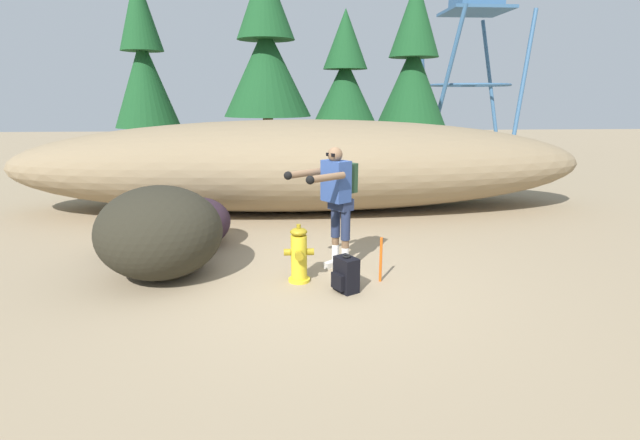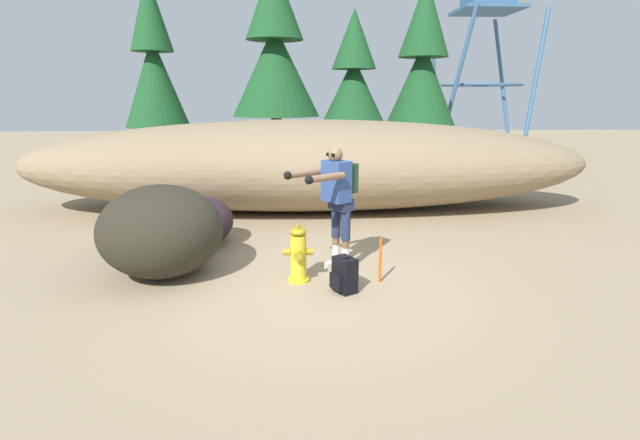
# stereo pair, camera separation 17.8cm
# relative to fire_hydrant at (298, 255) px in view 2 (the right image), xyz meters

# --- Properties ---
(ground_plane) EXTENTS (56.00, 56.00, 0.04)m
(ground_plane) POSITION_rel_fire_hydrant_xyz_m (0.16, -0.04, -0.38)
(ground_plane) COLOR #998466
(dirt_embankment) EXTENTS (12.01, 3.20, 1.89)m
(dirt_embankment) POSITION_rel_fire_hydrant_xyz_m (0.16, 4.20, 0.59)
(dirt_embankment) COLOR #897556
(dirt_embankment) RESTS_ON ground_plane
(fire_hydrant) EXTENTS (0.39, 0.34, 0.78)m
(fire_hydrant) POSITION_rel_fire_hydrant_xyz_m (0.00, 0.00, 0.00)
(fire_hydrant) COLOR yellow
(fire_hydrant) RESTS_ON ground_plane
(utility_worker) EXTENTS (1.00, 0.90, 1.72)m
(utility_worker) POSITION_rel_fire_hydrant_xyz_m (0.53, 0.41, 0.74)
(utility_worker) COLOR beige
(utility_worker) RESTS_ON ground_plane
(spare_backpack) EXTENTS (0.36, 0.36, 0.47)m
(spare_backpack) POSITION_rel_fire_hydrant_xyz_m (0.57, -0.37, -0.14)
(spare_backpack) COLOR black
(spare_backpack) RESTS_ON ground_plane
(boulder_large) EXTENTS (2.33, 2.33, 1.23)m
(boulder_large) POSITION_rel_fire_hydrant_xyz_m (-1.84, 0.32, 0.26)
(boulder_large) COLOR #2A271D
(boulder_large) RESTS_ON ground_plane
(boulder_mid) EXTENTS (0.83, 0.88, 0.62)m
(boulder_mid) POSITION_rel_fire_hydrant_xyz_m (-2.64, 1.34, -0.05)
(boulder_mid) COLOR #1E262F
(boulder_mid) RESTS_ON ground_plane
(boulder_small) EXTENTS (1.10, 1.25, 0.79)m
(boulder_small) POSITION_rel_fire_hydrant_xyz_m (-1.58, 1.66, 0.04)
(boulder_small) COLOR #2D1E29
(boulder_small) RESTS_ON ground_plane
(pine_tree_far_left) EXTENTS (1.96, 1.96, 5.93)m
(pine_tree_far_left) POSITION_rel_fire_hydrant_xyz_m (-4.44, 9.64, 2.92)
(pine_tree_far_left) COLOR #47331E
(pine_tree_far_left) RESTS_ON ground_plane
(pine_tree_left) EXTENTS (2.68, 2.68, 6.24)m
(pine_tree_left) POSITION_rel_fire_hydrant_xyz_m (-0.72, 9.40, 3.24)
(pine_tree_left) COLOR #47331E
(pine_tree_left) RESTS_ON ground_plane
(pine_tree_center) EXTENTS (2.16, 2.16, 4.99)m
(pine_tree_center) POSITION_rel_fire_hydrant_xyz_m (1.74, 9.87, 2.51)
(pine_tree_center) COLOR #47331E
(pine_tree_center) RESTS_ON ground_plane
(pine_tree_right) EXTENTS (2.55, 2.55, 6.06)m
(pine_tree_right) POSITION_rel_fire_hydrant_xyz_m (4.12, 10.61, 2.82)
(pine_tree_right) COLOR #47331E
(pine_tree_right) RESTS_ON ground_plane
(survey_stake) EXTENTS (0.04, 0.04, 0.60)m
(survey_stake) POSITION_rel_fire_hydrant_xyz_m (1.06, -0.07, -0.06)
(survey_stake) COLOR #E55914
(survey_stake) RESTS_ON ground_plane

